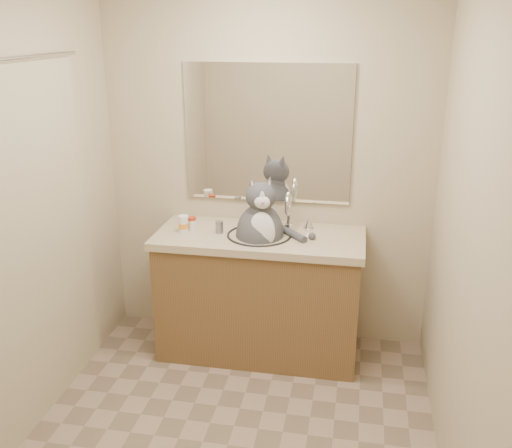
{
  "coord_description": "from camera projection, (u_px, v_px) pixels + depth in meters",
  "views": [
    {
      "loc": [
        0.6,
        -2.41,
        2.12
      ],
      "look_at": [
        0.03,
        0.65,
        1.03
      ],
      "focal_mm": 40.0,
      "sensor_mm": 36.0,
      "label": 1
    }
  ],
  "objects": [
    {
      "name": "pill_bottle_orange",
      "position": [
        183.0,
        224.0,
        3.68
      ],
      "size": [
        0.08,
        0.08,
        0.11
      ],
      "rotation": [
        0.0,
        0.0,
        -0.37
      ],
      "color": "white",
      "rests_on": "vanity"
    },
    {
      "name": "cat",
      "position": [
        260.0,
        231.0,
        3.62
      ],
      "size": [
        0.51,
        0.41,
        0.61
      ],
      "rotation": [
        0.0,
        0.0,
        0.29
      ],
      "color": "#494A4F",
      "rests_on": "vanity"
    },
    {
      "name": "shower_curtain",
      "position": [
        33.0,
        246.0,
        2.98
      ],
      "size": [
        0.02,
        1.3,
        1.93
      ],
      "color": "#B8B08B",
      "rests_on": "ground"
    },
    {
      "name": "mirror",
      "position": [
        267.0,
        134.0,
        3.71
      ],
      "size": [
        1.1,
        0.02,
        0.9
      ],
      "primitive_type": "cube",
      "color": "white",
      "rests_on": "room"
    },
    {
      "name": "grey_canister",
      "position": [
        219.0,
        227.0,
        3.67
      ],
      "size": [
        0.06,
        0.06,
        0.08
      ],
      "rotation": [
        0.0,
        0.0,
        -0.21
      ],
      "color": "gray",
      "rests_on": "vanity"
    },
    {
      "name": "pill_bottle_redcap",
      "position": [
        192.0,
        223.0,
        3.72
      ],
      "size": [
        0.05,
        0.05,
        0.09
      ],
      "rotation": [
        0.0,
        0.0,
        0.04
      ],
      "color": "white",
      "rests_on": "vanity"
    },
    {
      "name": "vanity",
      "position": [
        260.0,
        292.0,
        3.79
      ],
      "size": [
        1.34,
        0.59,
        1.12
      ],
      "color": "brown",
      "rests_on": "ground"
    },
    {
      "name": "room",
      "position": [
        223.0,
        235.0,
        2.65
      ],
      "size": [
        2.22,
        2.52,
        2.42
      ],
      "color": "gray",
      "rests_on": "ground"
    }
  ]
}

